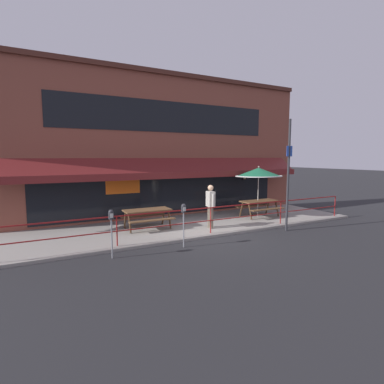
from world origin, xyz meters
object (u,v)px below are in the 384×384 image
picnic_table_centre (259,204)px  pedestrian_walking (210,204)px  parking_meter_near (111,219)px  parking_meter_far (184,212)px  picnic_table_left (147,213)px  patio_umbrella_centre (259,172)px  street_sign_pole (288,175)px

picnic_table_centre → pedestrian_walking: size_ratio=1.05×
parking_meter_near → parking_meter_far: 2.28m
picnic_table_left → parking_meter_far: size_ratio=1.27×
picnic_table_centre → patio_umbrella_centre: (0.00, 0.12, 1.47)m
parking_meter_near → street_sign_pole: bearing=0.5°
patio_umbrella_centre → street_sign_pole: size_ratio=0.55×
picnic_table_left → street_sign_pole: bearing=-27.2°
patio_umbrella_centre → pedestrian_walking: patio_umbrella_centre is taller
parking_meter_near → picnic_table_left: bearing=52.5°
street_sign_pole → picnic_table_centre: bearing=75.6°
patio_umbrella_centre → parking_meter_near: 7.89m
pedestrian_walking → picnic_table_left: bearing=154.8°
patio_umbrella_centre → parking_meter_far: (-5.14, -2.49, -1.03)m
picnic_table_left → pedestrian_walking: (2.24, -1.05, 0.35)m
picnic_table_centre → parking_meter_far: size_ratio=1.27×
parking_meter_near → street_sign_pole: street_sign_pole is taller
patio_umbrella_centre → pedestrian_walking: bearing=-163.1°
patio_umbrella_centre → parking_meter_near: patio_umbrella_centre is taller
picnic_table_centre → parking_meter_near: 7.80m
picnic_table_centre → parking_meter_near: (-7.42, -2.37, 0.44)m
picnic_table_left → pedestrian_walking: 2.50m
street_sign_pole → patio_umbrella_centre: bearing=76.3°
picnic_table_left → parking_meter_far: parking_meter_far is taller
picnic_table_left → patio_umbrella_centre: 5.65m
patio_umbrella_centre → street_sign_pole: (-0.59, -2.43, 0.04)m
pedestrian_walking → parking_meter_far: (-1.92, -1.51, 0.09)m
parking_meter_far → picnic_table_left: bearing=97.1°
picnic_table_left → parking_meter_near: bearing=-127.5°
parking_meter_near → parking_meter_far: same height
pedestrian_walking → parking_meter_near: (-4.20, -1.51, 0.09)m
street_sign_pole → pedestrian_walking: bearing=151.2°
picnic_table_centre → street_sign_pole: size_ratio=0.42×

